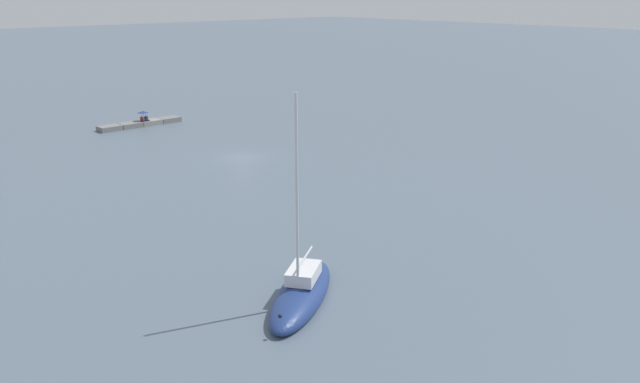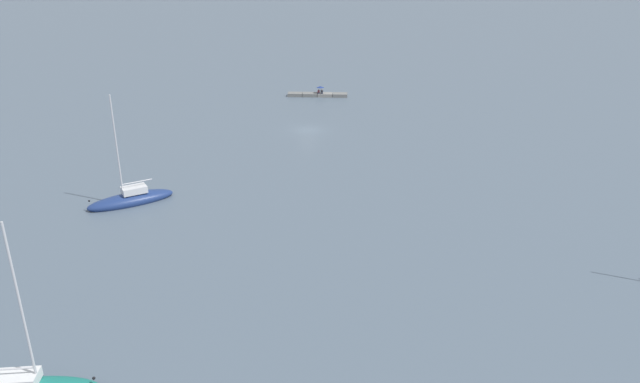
# 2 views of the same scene
# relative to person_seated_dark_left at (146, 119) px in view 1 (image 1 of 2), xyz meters

# --- Properties ---
(ground_plane) EXTENTS (500.00, 500.00, 0.00)m
(ground_plane) POSITION_rel_person_seated_dark_left_xyz_m (0.77, 21.03, -0.84)
(ground_plane) COLOR slate
(seawall_pier) EXTENTS (10.55, 1.84, 0.59)m
(seawall_pier) POSITION_rel_person_seated_dark_left_xyz_m (0.77, -0.23, -0.55)
(seawall_pier) COLOR slate
(seawall_pier) RESTS_ON ground_plane
(person_seated_dark_left) EXTENTS (0.43, 0.63, 0.73)m
(person_seated_dark_left) POSITION_rel_person_seated_dark_left_xyz_m (0.00, 0.00, 0.00)
(person_seated_dark_left) COLOR #1E2333
(person_seated_dark_left) RESTS_ON seawall_pier
(person_seated_maroon_right) EXTENTS (0.43, 0.63, 0.73)m
(person_seated_maroon_right) POSITION_rel_person_seated_dark_left_xyz_m (0.56, -0.02, 0.00)
(person_seated_maroon_right) COLOR #1E2333
(person_seated_maroon_right) RESTS_ON seawall_pier
(umbrella_open_navy) EXTENTS (1.33, 1.33, 1.29)m
(umbrella_open_navy) POSITION_rel_person_seated_dark_left_xyz_m (0.29, -0.19, 0.86)
(umbrella_open_navy) COLOR black
(umbrella_open_navy) RESTS_ON seawall_pier
(sailboat_navy_outer) EXTENTS (8.58, 6.97, 11.78)m
(sailboat_navy_outer) POSITION_rel_person_seated_dark_left_xyz_m (16.78, 48.55, -0.41)
(sailboat_navy_outer) COLOR navy
(sailboat_navy_outer) RESTS_ON ground_plane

